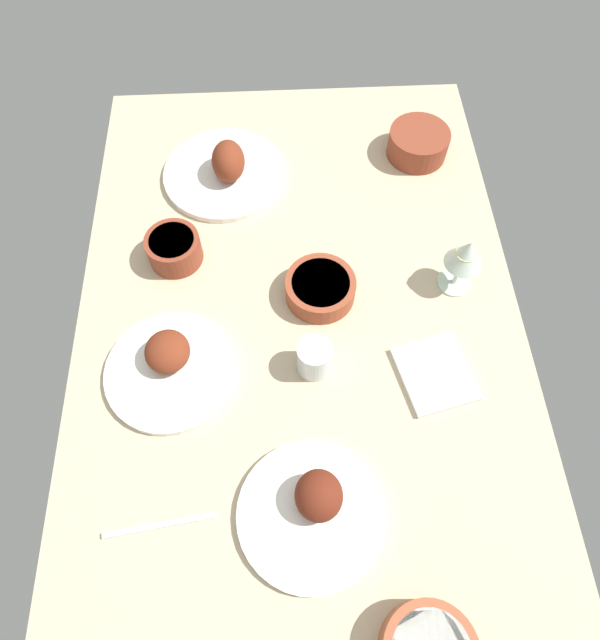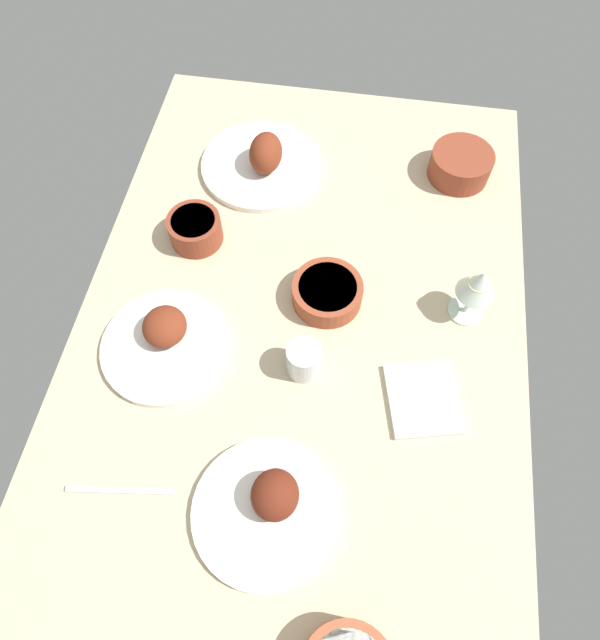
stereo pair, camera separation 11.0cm
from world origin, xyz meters
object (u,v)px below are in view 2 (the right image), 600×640
Objects in this scene: wine_glass at (478,285)px; bowl_onions at (461,164)px; plate_center_main at (263,161)px; water_tumbler at (304,360)px; bowl_potatoes at (327,292)px; fork_loose at (120,491)px; plate_far_side at (165,340)px; bowl_sauce at (195,229)px; plate_near_viewer at (269,506)px; folded_napkin at (423,399)px.

bowl_onions is at bearing 3.64° from wine_glass.
water_tumbler is at bearing -160.67° from plate_center_main.
fork_loose is at bearing 145.67° from bowl_potatoes.
plate_center_main is at bearing 30.49° from bowl_potatoes.
plate_far_side is 77.54cm from bowl_onions.
wine_glass is at bearing -87.07° from bowl_potatoes.
water_tumbler is (-27.08, -27.84, 0.39)cm from bowl_sauce.
plate_center_main is 1.13× the size of plate_far_side.
plate_near_viewer is at bearing -154.06° from bowl_sauce.
plate_far_side is 1.79× the size of wine_glass.
wine_glass is at bearing -99.24° from bowl_sauce.
water_tumbler is 0.53× the size of folded_napkin.
plate_near_viewer is 86.89cm from bowl_onions.
bowl_onions is 99.93cm from fork_loose.
bowl_onions is at bearing -63.63° from bowl_sauce.
wine_glass is (44.31, -32.22, 7.74)cm from plate_near_viewer.
plate_far_side reaches higher than bowl_onions.
bowl_onions is (27.78, -56.03, 0.07)cm from bowl_sauce.
plate_near_viewer is at bearing 174.69° from bowl_potatoes.
bowl_onions is 58.17cm from folded_napkin.
bowl_onions is 0.76× the size of fork_loose.
plate_center_main is 1.51× the size of fork_loose.
folded_napkin is at bearing -94.33° from plate_far_side.
water_tumbler reaches higher than folded_napkin.
plate_far_side reaches higher than bowl_potatoes.
fork_loose is at bearing 116.13° from folded_napkin.
bowl_potatoes is 28.23cm from folded_napkin.
plate_center_main is 3.70× the size of water_tumbler.
wine_glass reaches higher than plate_center_main.
bowl_sauce is (53.81, 26.18, 1.25)cm from plate_near_viewer.
plate_center_main is at bearing -24.79° from bowl_sauce.
plate_far_side is at bearing 117.29° from bowl_potatoes.
bowl_sauce is at bearing 80.76° from wine_glass.
bowl_onions reaches higher than bowl_potatoes.
bowl_potatoes is (-33.52, -19.74, 0.26)cm from plate_center_main.
bowl_potatoes is at bearing 47.17° from folded_napkin.
fork_loose is (-54.97, -0.09, -3.04)cm from bowl_sauce.
water_tumbler is (26.73, -1.66, 1.63)cm from plate_near_viewer.
bowl_potatoes is 0.99× the size of folded_napkin.
plate_far_side is 33.43cm from bowl_potatoes.
folded_napkin is at bearing -132.83° from bowl_potatoes.
wine_glass is 0.75× the size of fork_loose.
folded_napkin is (-30.09, -50.81, -2.84)cm from bowl_sauce.
plate_far_side is 2.19× the size of bowl_sauce.
bowl_sauce is at bearing 1.00° from plate_far_side.
fork_loose is (-24.88, 50.72, -0.20)cm from folded_napkin.
water_tumbler is at bearing 119.91° from wine_glass.
folded_napkin is (-3.82, -50.35, -1.40)cm from plate_far_side.
bowl_sauce is 1.50× the size of water_tumbler.
plate_center_main is at bearing 11.65° from plate_near_viewer.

